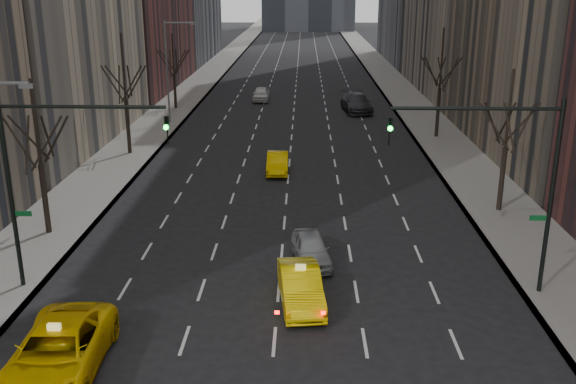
{
  "coord_description": "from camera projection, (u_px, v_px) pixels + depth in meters",
  "views": [
    {
      "loc": [
        0.99,
        -12.21,
        12.31
      ],
      "look_at": [
        0.33,
        14.63,
        3.5
      ],
      "focal_mm": 40.0,
      "sensor_mm": 36.0,
      "label": 1
    }
  ],
  "objects": [
    {
      "name": "traffic_mast_right",
      "position": [
        512.0,
        166.0,
        24.93
      ],
      "size": [
        6.69,
        0.39,
        8.0
      ],
      "color": "black",
      "rests_on": "ground"
    },
    {
      "name": "far_taxi",
      "position": [
        278.0,
        163.0,
        43.39
      ],
      "size": [
        1.48,
        4.08,
        1.34
      ],
      "primitive_type": "imported",
      "rotation": [
        0.0,
        0.0,
        0.02
      ],
      "color": "yellow",
      "rests_on": "ground"
    },
    {
      "name": "tree_rw_c",
      "position": [
        440.0,
        89.0,
        51.92
      ],
      "size": [
        3.36,
        3.5,
        8.74
      ],
      "color": "black",
      "rests_on": "ground"
    },
    {
      "name": "taxi_sedan",
      "position": [
        301.0,
        287.0,
        25.58
      ],
      "size": [
        2.09,
        4.64,
        1.48
      ],
      "primitive_type": "imported",
      "rotation": [
        0.0,
        0.0,
        0.12
      ],
      "color": "#FFD905",
      "rests_on": "ground"
    },
    {
      "name": "sidewalk_right",
      "position": [
        392.0,
        83.0,
        81.64
      ],
      "size": [
        4.5,
        320.0,
        0.15
      ],
      "primitive_type": "cube",
      "color": "slate",
      "rests_on": "ground"
    },
    {
      "name": "far_suv_grey",
      "position": [
        356.0,
        103.0,
        63.66
      ],
      "size": [
        3.13,
        6.38,
        1.79
      ],
      "primitive_type": "imported",
      "rotation": [
        0.0,
        0.0,
        0.1
      ],
      "color": "#2E2D32",
      "rests_on": "ground"
    },
    {
      "name": "tree_lw_b",
      "position": [
        41.0,
        165.0,
        31.68
      ],
      "size": [
        3.36,
        3.5,
        7.82
      ],
      "color": "black",
      "rests_on": "ground"
    },
    {
      "name": "taxi_suv",
      "position": [
        58.0,
        353.0,
        20.85
      ],
      "size": [
        3.02,
        6.13,
        1.67
      ],
      "primitive_type": "imported",
      "rotation": [
        0.0,
        0.0,
        0.04
      ],
      "color": "yellow",
      "rests_on": "ground"
    },
    {
      "name": "traffic_mast_left",
      "position": [
        48.0,
        163.0,
        25.36
      ],
      "size": [
        6.69,
        0.39,
        8.0
      ],
      "color": "black",
      "rests_on": "ground"
    },
    {
      "name": "sidewalk_left",
      "position": [
        201.0,
        82.0,
        82.22
      ],
      "size": [
        4.5,
        320.0,
        0.15
      ],
      "primitive_type": "cube",
      "color": "slate",
      "rests_on": "ground"
    },
    {
      "name": "streetlight_far",
      "position": [
        170.0,
        61.0,
        56.71
      ],
      "size": [
        2.83,
        0.22,
        9.0
      ],
      "color": "slate",
      "rests_on": "ground"
    },
    {
      "name": "silver_sedan_ahead",
      "position": [
        311.0,
        249.0,
        29.41
      ],
      "size": [
        2.09,
        4.08,
        1.33
      ],
      "primitive_type": "imported",
      "rotation": [
        0.0,
        0.0,
        0.14
      ],
      "color": "gray",
      "rests_on": "ground"
    },
    {
      "name": "far_car_white",
      "position": [
        261.0,
        94.0,
        69.59
      ],
      "size": [
        1.76,
        4.32,
        1.47
      ],
      "primitive_type": "imported",
      "rotation": [
        0.0,
        0.0,
        0.01
      ],
      "color": "silver",
      "rests_on": "ground"
    },
    {
      "name": "tree_lw_c",
      "position": [
        126.0,
        101.0,
        46.78
      ],
      "size": [
        3.36,
        3.5,
        8.74
      ],
      "color": "black",
      "rests_on": "ground"
    },
    {
      "name": "tree_rw_b",
      "position": [
        505.0,
        148.0,
        34.92
      ],
      "size": [
        3.36,
        3.5,
        7.82
      ],
      "color": "black",
      "rests_on": "ground"
    },
    {
      "name": "tree_lw_d",
      "position": [
        174.0,
        74.0,
        64.03
      ],
      "size": [
        3.36,
        3.5,
        7.36
      ],
      "color": "black",
      "rests_on": "ground"
    }
  ]
}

